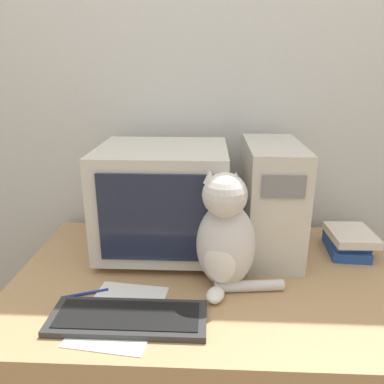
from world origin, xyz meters
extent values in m
cube|color=silver|center=(0.00, 0.87, 1.25)|extent=(7.00, 0.05, 2.50)
cube|color=tan|center=(0.00, 0.40, 0.36)|extent=(1.31, 0.81, 0.72)
cube|color=beige|center=(-0.19, 0.58, 0.74)|extent=(0.31, 0.23, 0.02)
cube|color=beige|center=(-0.19, 0.58, 0.93)|extent=(0.44, 0.38, 0.37)
cube|color=#1E2338|center=(-0.19, 0.38, 0.93)|extent=(0.36, 0.01, 0.28)
cube|color=beige|center=(0.20, 0.59, 0.93)|extent=(0.19, 0.39, 0.40)
cube|color=slate|center=(0.20, 0.40, 1.04)|extent=(0.13, 0.01, 0.07)
cube|color=#2D2D2D|center=(-0.24, 0.16, 0.73)|extent=(0.42, 0.16, 0.02)
cube|color=black|center=(-0.24, 0.16, 0.74)|extent=(0.38, 0.12, 0.00)
ellipsoid|color=silver|center=(0.03, 0.36, 0.86)|extent=(0.22, 0.21, 0.27)
ellipsoid|color=white|center=(0.01, 0.30, 0.84)|extent=(0.11, 0.07, 0.15)
sphere|color=silver|center=(0.02, 0.33, 1.03)|extent=(0.16, 0.16, 0.13)
cone|color=silver|center=(-0.02, 0.34, 1.08)|extent=(0.04, 0.04, 0.04)
cone|color=silver|center=(0.05, 0.32, 1.08)|extent=(0.04, 0.04, 0.04)
ellipsoid|color=white|center=(0.00, 0.26, 0.74)|extent=(0.07, 0.09, 0.04)
cylinder|color=silver|center=(0.10, 0.32, 0.74)|extent=(0.21, 0.06, 0.03)
cube|color=#234793|center=(0.49, 0.59, 0.74)|extent=(0.14, 0.20, 0.03)
cube|color=#234793|center=(0.49, 0.60, 0.77)|extent=(0.13, 0.17, 0.02)
cube|color=beige|center=(0.50, 0.59, 0.79)|extent=(0.16, 0.19, 0.03)
cylinder|color=navy|center=(-0.39, 0.27, 0.73)|extent=(0.13, 0.06, 0.01)
cube|color=white|center=(-0.26, 0.19, 0.73)|extent=(0.24, 0.32, 0.00)
camera|label=1|loc=(-0.02, -0.68, 1.38)|focal=35.00mm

